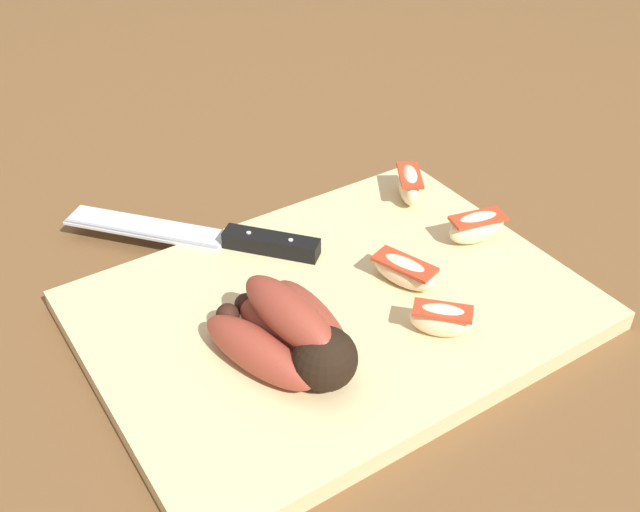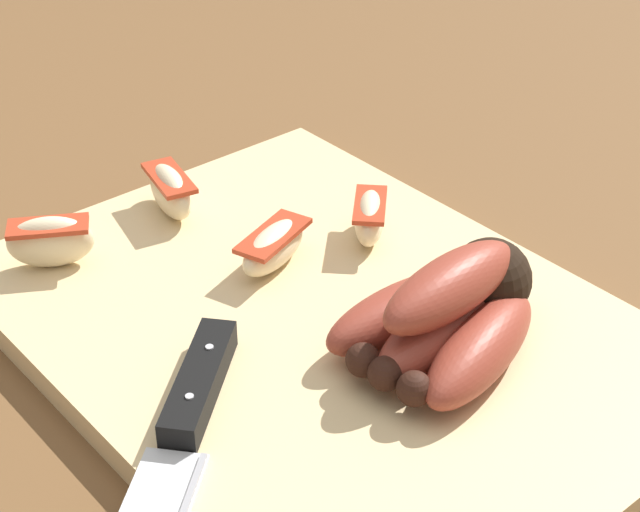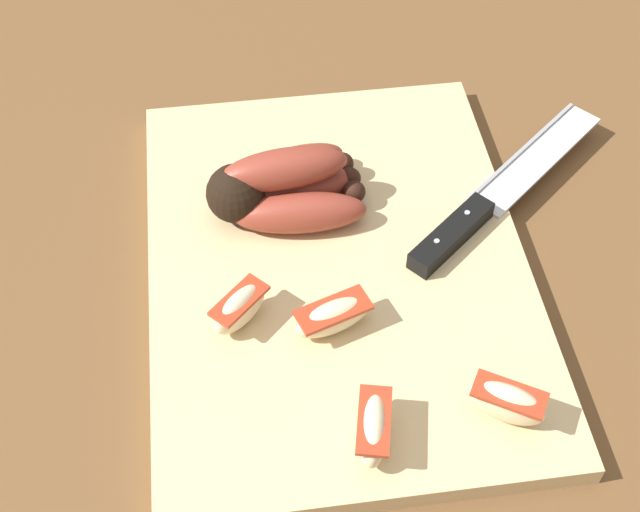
# 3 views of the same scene
# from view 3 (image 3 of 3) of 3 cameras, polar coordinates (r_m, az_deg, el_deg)

# --- Properties ---
(ground_plane) EXTENTS (6.00, 6.00, 0.00)m
(ground_plane) POSITION_cam_3_polar(r_m,az_deg,el_deg) (0.80, 1.05, -0.75)
(ground_plane) COLOR brown
(cutting_board) EXTENTS (0.45, 0.33, 0.02)m
(cutting_board) POSITION_cam_3_polar(r_m,az_deg,el_deg) (0.78, 1.13, -0.75)
(cutting_board) COLOR #DBBC84
(cutting_board) RESTS_ON ground_plane
(banana_bunch) EXTENTS (0.11, 0.14, 0.07)m
(banana_bunch) POSITION_cam_3_polar(r_m,az_deg,el_deg) (0.80, -2.46, 4.49)
(banana_bunch) COLOR black
(banana_bunch) RESTS_ON cutting_board
(chefs_knife) EXTENTS (0.20, 0.23, 0.02)m
(chefs_knife) POSITION_cam_3_polar(r_m,az_deg,el_deg) (0.82, 10.40, 3.21)
(chefs_knife) COLOR silver
(chefs_knife) RESTS_ON cutting_board
(apple_wedge_near) EXTENTS (0.05, 0.06, 0.03)m
(apple_wedge_near) POSITION_cam_3_polar(r_m,az_deg,el_deg) (0.72, -5.18, -3.36)
(apple_wedge_near) COLOR beige
(apple_wedge_near) RESTS_ON cutting_board
(apple_wedge_middle) EXTENTS (0.07, 0.04, 0.04)m
(apple_wedge_middle) POSITION_cam_3_polar(r_m,az_deg,el_deg) (0.66, 3.47, -10.99)
(apple_wedge_middle) COLOR beige
(apple_wedge_middle) RESTS_ON cutting_board
(apple_wedge_far) EXTENTS (0.05, 0.06, 0.04)m
(apple_wedge_far) POSITION_cam_3_polar(r_m,az_deg,el_deg) (0.68, 11.98, -9.23)
(apple_wedge_far) COLOR beige
(apple_wedge_far) RESTS_ON cutting_board
(apple_wedge_extra) EXTENTS (0.05, 0.07, 0.03)m
(apple_wedge_extra) POSITION_cam_3_polar(r_m,az_deg,el_deg) (0.72, 0.86, -3.91)
(apple_wedge_extra) COLOR beige
(apple_wedge_extra) RESTS_ON cutting_board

